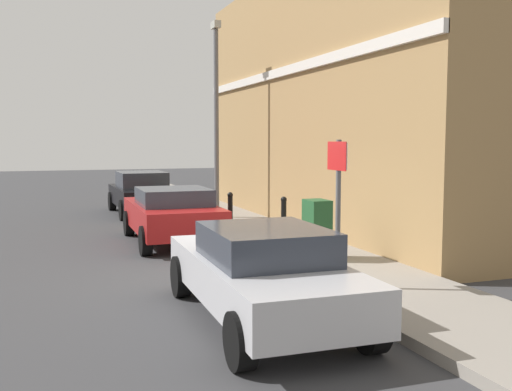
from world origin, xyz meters
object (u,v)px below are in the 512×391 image
at_px(car_red, 172,214).
at_px(car_black, 141,192).
at_px(utility_cabinet, 317,232).
at_px(street_sign, 338,191).
at_px(car_silver, 262,272).
at_px(bollard_far_kerb, 230,212).
at_px(bollard_near_cabinet, 284,218).
at_px(lamppost, 216,111).

distance_m(car_red, car_black, 5.76).
relative_size(utility_cabinet, street_sign, 0.50).
distance_m(car_black, street_sign, 11.54).
relative_size(car_black, street_sign, 1.71).
distance_m(car_silver, street_sign, 1.96).
height_order(car_silver, bollard_far_kerb, car_silver).
relative_size(car_silver, bollard_near_cabinet, 4.10).
height_order(street_sign, lamppost, lamppost).
xyz_separation_m(utility_cabinet, street_sign, (-0.68, -2.12, 0.98)).
distance_m(bollard_near_cabinet, lamppost, 5.40).
height_order(bollard_near_cabinet, lamppost, lamppost).
distance_m(utility_cabinet, bollard_far_kerb, 3.45).
bearing_deg(utility_cabinet, car_silver, -127.35).
relative_size(car_black, lamppost, 0.69).
xyz_separation_m(car_black, street_sign, (1.24, -11.43, 0.93)).
height_order(car_silver, utility_cabinet, car_silver).
relative_size(utility_cabinet, bollard_near_cabinet, 1.11).
bearing_deg(lamppost, car_silver, -102.45).
xyz_separation_m(bollard_far_kerb, street_sign, (0.02, -5.50, 0.96)).
height_order(car_silver, car_red, car_red).
distance_m(car_red, utility_cabinet, 4.12).
bearing_deg(street_sign, lamppost, 86.20).
relative_size(car_red, lamppost, 0.69).
distance_m(car_red, bollard_near_cabinet, 2.73).
bearing_deg(utility_cabinet, street_sign, -107.72).
xyz_separation_m(utility_cabinet, bollard_far_kerb, (-0.69, 3.38, 0.02)).
bearing_deg(car_black, bollard_near_cabinet, -165.52).
height_order(car_silver, lamppost, lamppost).
distance_m(car_silver, bollard_far_kerb, 6.44).
xyz_separation_m(car_black, lamppost, (1.82, -2.67, 2.58)).
bearing_deg(lamppost, bollard_far_kerb, -100.41).
xyz_separation_m(car_silver, lamppost, (2.10, 9.53, 2.62)).
relative_size(street_sign, lamppost, 0.40).
relative_size(car_black, utility_cabinet, 3.41).
distance_m(car_black, utility_cabinet, 9.51).
relative_size(car_red, street_sign, 1.71).
distance_m(utility_cabinet, bollard_near_cabinet, 1.92).
xyz_separation_m(car_silver, car_black, (0.28, 12.20, 0.04)).
bearing_deg(street_sign, car_red, 103.89).
bearing_deg(bollard_far_kerb, car_black, 101.65).
height_order(bollard_near_cabinet, bollard_far_kerb, same).
distance_m(utility_cabinet, lamppost, 7.14).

